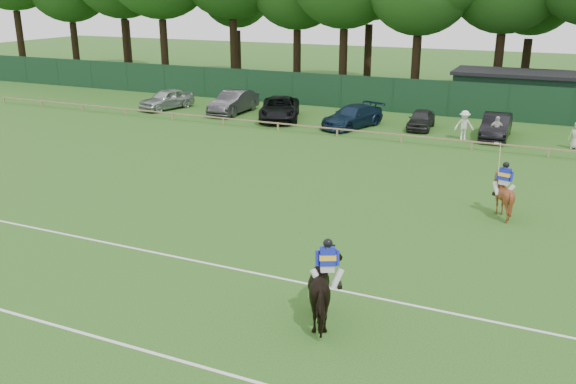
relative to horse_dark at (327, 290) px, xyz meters
The scene contains 19 objects.
ground 5.18m from the horse_dark, 146.67° to the left, with size 160.00×160.00×0.00m, color #1E4C14.
horse_dark is the anchor object (origin of this frame).
horse_chestnut 10.96m from the horse_dark, 72.06° to the left, with size 1.32×1.48×1.63m, color brown.
sedan_silver 32.57m from the horse_dark, 132.49° to the left, with size 1.77×4.40×1.50m, color #A9ABAE.
sedan_grey 29.68m from the horse_dark, 124.01° to the left, with size 1.73×4.96×1.63m, color #2F2E31.
suv_black 27.04m from the horse_dark, 117.79° to the left, with size 2.55×5.52×1.53m, color black.
sedan_navy 24.71m from the horse_dark, 107.06° to the left, with size 1.98×4.87×1.41m, color #13253C.
hatch_grey 25.20m from the horse_dark, 97.02° to the left, with size 1.46×3.62×1.23m, color #28282B.
estate_black 24.34m from the horse_dark, 86.23° to the left, with size 1.55×4.43×1.46m, color black.
spectator_left 23.07m from the horse_dark, 90.24° to the left, with size 1.13×0.65×1.75m, color white.
spectator_mid 23.03m from the horse_dark, 85.65° to the left, with size 0.93×0.39×1.58m, color silver.
spectator_right 24.15m from the horse_dark, 75.64° to the left, with size 0.75×0.49×1.53m, color beige.
rider_dark 0.81m from the horse_dark, 64.63° to the right, with size 0.90×0.59×1.41m.
rider_chestnut 10.97m from the horse_dark, 72.07° to the left, with size 0.93×0.71×2.05m.
pitch_lines 4.42m from the horse_dark, behind, with size 60.00×5.10×0.01m.
pitch_rail 21.24m from the horse_dark, 101.57° to the left, with size 62.10×0.10×0.50m.
perimeter_fence 30.11m from the horse_dark, 98.13° to the left, with size 92.08×0.08×2.50m.
utility_shed 32.85m from the horse_dark, 86.96° to the left, with size 8.40×4.40×3.04m.
tree_row 37.88m from the horse_dark, 93.42° to the left, with size 96.00×12.00×21.00m, color #26561C, non-canonical shape.
Camera 1 is at (9.30, -16.42, 8.46)m, focal length 38.00 mm.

